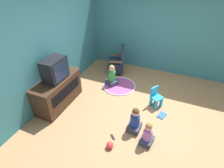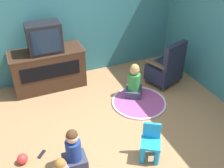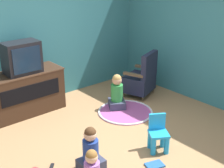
% 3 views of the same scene
% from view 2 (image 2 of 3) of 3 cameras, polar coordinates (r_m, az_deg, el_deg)
% --- Properties ---
extents(ground_plane, '(30.00, 30.00, 0.00)m').
position_cam_2_polar(ground_plane, '(4.02, 0.36, -12.76)').
color(ground_plane, '#9E754C').
extents(wall_back, '(5.39, 0.12, 2.66)m').
position_cam_2_polar(wall_back, '(5.17, -13.23, 14.63)').
color(wall_back, teal).
rests_on(wall_back, ground_plane).
extents(tv_cabinet, '(1.37, 0.56, 0.77)m').
position_cam_2_polar(tv_cabinet, '(5.18, -13.66, 3.29)').
color(tv_cabinet, '#382316').
rests_on(tv_cabinet, ground_plane).
extents(television, '(0.60, 0.38, 0.54)m').
position_cam_2_polar(television, '(4.86, -14.54, 9.68)').
color(television, black).
rests_on(television, tv_cabinet).
extents(black_armchair, '(0.74, 0.68, 0.92)m').
position_cam_2_polar(black_armchair, '(5.24, 11.67, 3.40)').
color(black_armchair, brown).
rests_on(black_armchair, ground_plane).
extents(yellow_kid_chair, '(0.36, 0.36, 0.54)m').
position_cam_2_polar(yellow_kid_chair, '(3.72, 8.36, -13.00)').
color(yellow_kid_chair, '#1E99DB').
rests_on(yellow_kid_chair, ground_plane).
extents(play_mat, '(1.00, 1.00, 0.04)m').
position_cam_2_polar(play_mat, '(4.81, 5.87, -3.91)').
color(play_mat, '#A54C8C').
rests_on(play_mat, ground_plane).
extents(child_watching_left, '(0.43, 0.44, 0.66)m').
position_cam_2_polar(child_watching_left, '(4.84, 4.81, 0.38)').
color(child_watching_left, '#33384C').
rests_on(child_watching_left, ground_plane).
extents(child_watching_right, '(0.33, 0.29, 0.62)m').
position_cam_2_polar(child_watching_right, '(3.59, -8.36, -14.20)').
color(child_watching_right, '#33384C').
rests_on(child_watching_right, ground_plane).
extents(toy_ball, '(0.15, 0.15, 0.15)m').
position_cam_2_polar(toy_ball, '(3.92, -18.91, -15.15)').
color(toy_ball, red).
rests_on(toy_ball, ground_plane).
extents(remote_control, '(0.13, 0.14, 0.02)m').
position_cam_2_polar(remote_control, '(3.99, -15.07, -14.52)').
color(remote_control, black).
rests_on(remote_control, ground_plane).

